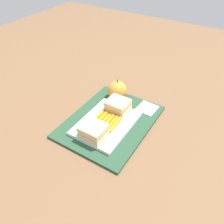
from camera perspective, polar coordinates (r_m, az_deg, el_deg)
The scene contains 8 objects.
ground_plane at distance 0.83m, azimuth -0.46°, elevation -2.68°, with size 2.40×2.40×0.00m, color brown.
lunchbag_mat at distance 0.83m, azimuth -0.46°, elevation -2.43°, with size 0.36×0.28×0.01m, color #284C33.
food_tray at distance 0.81m, azimuth -1.41°, elevation -2.87°, with size 0.23×0.17×0.01m, color white.
sandwich_half_left at distance 0.74m, azimuth -4.75°, elevation -4.77°, with size 0.07×0.08×0.04m.
sandwich_half_right at distance 0.84m, azimuth 1.47°, elevation 1.62°, with size 0.07×0.08×0.04m.
carrot_sticks_bundle at distance 0.80m, azimuth -1.40°, elevation -2.18°, with size 0.08×0.09×0.02m.
apple at distance 0.91m, azimuth 1.33°, elevation 5.50°, with size 0.08×0.08×0.09m.
paper_napkin at distance 0.89m, azimuth 8.86°, elevation 0.95°, with size 0.07×0.07×0.00m, color white.
Camera 1 is at (-0.51, -0.33, 0.57)m, focal length 36.23 mm.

